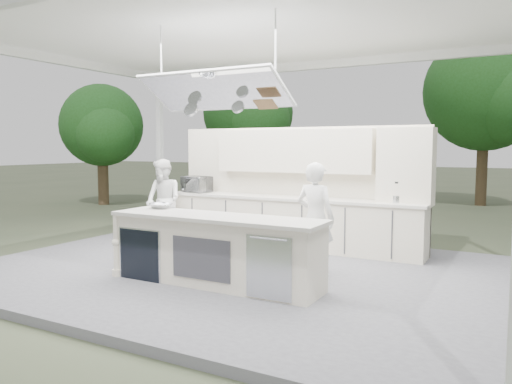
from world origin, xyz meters
The scene contains 12 objects.
ground centered at (0.00, 0.00, 0.00)m, with size 90.00×90.00×0.00m, color #474D35.
stage_deck centered at (0.00, 0.00, 0.06)m, with size 8.00×6.00×0.12m, color slate.
tent centered at (0.00, -0.01, 3.71)m, with size 8.20×6.20×3.86m.
demo_island centered at (0.18, -0.91, 0.60)m, with size 3.10×0.79×0.95m.
back_counter centered at (0.00, 1.90, 0.60)m, with size 5.08×0.72×0.95m.
back_wall_unit centered at (0.44, 2.11, 1.57)m, with size 5.05×0.48×2.25m.
tree_cluster centered at (-0.16, 9.77, 3.29)m, with size 19.55×9.40×5.85m.
head_chef centered at (1.18, 0.27, 0.95)m, with size 0.61×0.40×1.66m, color white.
sous_chef centered at (-2.44, 1.21, 0.94)m, with size 0.80×0.62×1.64m, color white.
toaster_oven centered at (-2.07, 1.83, 1.23)m, with size 0.58×0.39×0.32m, color #B8BBC0.
bowl_large centered at (-0.95, -0.65, 1.11)m, with size 0.31×0.31×0.08m, color silver.
bowl_small centered at (-1.02, -0.65, 1.11)m, with size 0.26×0.26×0.08m, color #B8BABF.
Camera 1 is at (3.92, -6.53, 2.01)m, focal length 35.00 mm.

